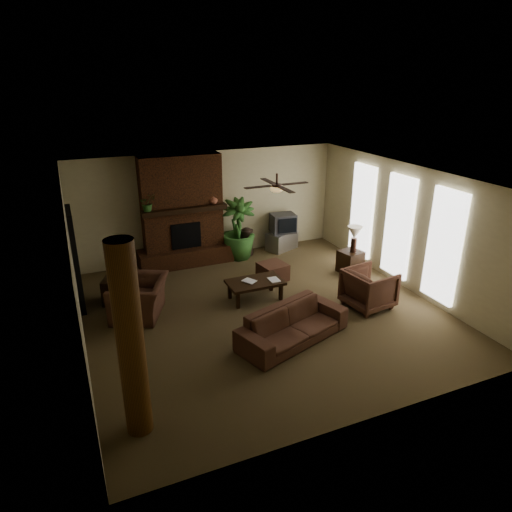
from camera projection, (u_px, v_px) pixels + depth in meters
name	position (u px, v px, depth m)	size (l,w,h in m)	color
room_shell	(264.00, 249.00, 8.99)	(7.00, 7.00, 7.00)	brown
fireplace	(183.00, 220.00, 11.55)	(2.40, 0.70, 2.80)	#512A15
windows	(398.00, 227.00, 10.44)	(0.08, 3.65, 2.35)	white
log_column	(130.00, 342.00, 5.87)	(0.36, 0.36, 2.80)	brown
doorway	(76.00, 259.00, 9.41)	(0.10, 1.00, 2.10)	black
ceiling_fan	(277.00, 187.00, 8.98)	(1.35, 1.35, 0.37)	black
sofa	(293.00, 320.00, 8.35)	(2.18, 0.64, 0.85)	#4F3022
armchair_left	(139.00, 292.00, 9.20)	(1.17, 0.76, 1.02)	#4F3022
armchair_right	(369.00, 287.00, 9.56)	(0.89, 0.84, 0.92)	#4F3022
coffee_table	(255.00, 283.00, 9.92)	(1.20, 0.70, 0.43)	black
ottoman	(273.00, 271.00, 10.95)	(0.60, 0.60, 0.40)	#4F3022
tv_stand	(282.00, 241.00, 12.83)	(0.85, 0.50, 0.50)	#B6B6B9
tv	(283.00, 223.00, 12.64)	(0.70, 0.59, 0.52)	#323335
floor_vase	(247.00, 239.00, 12.37)	(0.34, 0.34, 0.77)	black
floor_plant	(238.00, 242.00, 12.16)	(0.89, 1.59, 0.89)	#2F5D25
side_table_left	(116.00, 291.00, 9.81)	(0.50, 0.50, 0.55)	black
lamp_left	(113.00, 259.00, 9.54)	(0.41, 0.41, 0.65)	black
side_table_right	(350.00, 262.00, 11.32)	(0.50, 0.50, 0.55)	black
lamp_right	(355.00, 234.00, 11.02)	(0.42, 0.42, 0.65)	black
mantel_plant	(148.00, 204.00, 10.83)	(0.38, 0.42, 0.33)	#2F5D25
mantel_vase	(213.00, 200.00, 11.46)	(0.22, 0.23, 0.22)	#99573D
book_a	(246.00, 277.00, 9.73)	(0.22, 0.03, 0.29)	#999999
book_b	(269.00, 275.00, 9.84)	(0.21, 0.02, 0.29)	#999999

